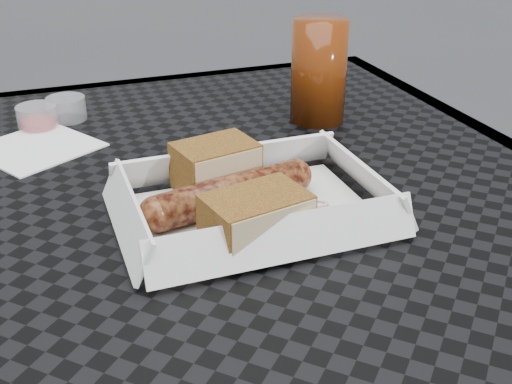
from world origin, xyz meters
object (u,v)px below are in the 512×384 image
at_px(food_tray, 252,214).
at_px(bratwurst, 230,194).
at_px(patio_table, 197,250).
at_px(drink_glass, 319,71).

bearing_deg(food_tray, bratwurst, 147.93).
xyz_separation_m(patio_table, bratwurst, (0.02, -0.06, 0.10)).
bearing_deg(bratwurst, drink_glass, 47.52).
bearing_deg(drink_glass, patio_table, -145.95).
bearing_deg(patio_table, drink_glass, 34.05).
relative_size(bratwurst, drink_glass, 1.38).
height_order(patio_table, drink_glass, drink_glass).
height_order(food_tray, bratwurst, bratwurst).
bearing_deg(patio_table, bratwurst, -74.30).
relative_size(food_tray, bratwurst, 1.22).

